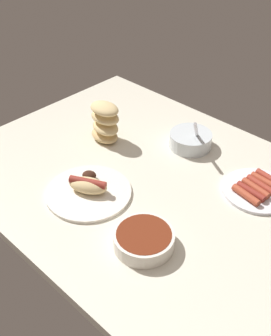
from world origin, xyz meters
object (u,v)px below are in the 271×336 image
bowl_chili (144,239)px  plate_sausages (257,189)px  plate_hotdog_assembled (88,189)px  bowl_coleslaw (191,139)px  bread_stack (105,122)px

bowl_chili → plate_sausages: (10.05, 39.64, -1.41)cm
plate_hotdog_assembled → bowl_chili: plate_hotdog_assembled is taller
bowl_coleslaw → plate_hotdog_assembled: bowl_coleslaw is taller
plate_sausages → plate_hotdog_assembled: bearing=-135.4°
bread_stack → plate_sausages: bread_stack is taller
plate_hotdog_assembled → plate_sausages: size_ratio=1.22×
bowl_coleslaw → bread_stack: 30.31cm
bread_stack → plate_sausages: (54.06, 12.36, -6.13)cm
bowl_coleslaw → bowl_chili: bearing=-66.3°
bowl_coleslaw → bread_stack: (-24.39, -17.48, 4.29)cm
plate_hotdog_assembled → bowl_chili: 26.58cm
plate_hotdog_assembled → plate_sausages: bearing=44.6°
bowl_coleslaw → plate_sausages: (29.67, -5.12, -1.83)cm
plate_hotdog_assembled → bread_stack: bread_stack is taller
bread_stack → plate_sausages: bearing=12.9°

